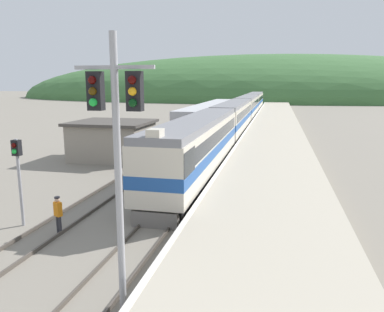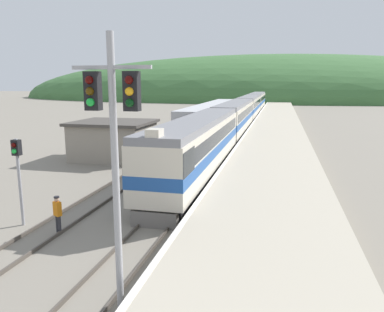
{
  "view_description": "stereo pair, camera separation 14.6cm",
  "coord_description": "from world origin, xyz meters",
  "px_view_note": "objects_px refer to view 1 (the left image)",
  "views": [
    {
      "loc": [
        5.26,
        -3.33,
        6.55
      ],
      "look_at": [
        0.65,
        16.96,
        2.46
      ],
      "focal_mm": 35.0,
      "sensor_mm": 36.0,
      "label": 1
    },
    {
      "loc": [
        5.4,
        -3.29,
        6.55
      ],
      "look_at": [
        0.65,
        16.96,
        2.46
      ],
      "focal_mm": 35.0,
      "sensor_mm": 36.0,
      "label": 2
    }
  ],
  "objects_px": {
    "express_train_lead_car": "(198,145)",
    "carriage_third": "(248,107)",
    "siding_train": "(209,115)",
    "signal_mast_main": "(116,136)",
    "carriage_second": "(234,117)",
    "track_worker": "(58,213)",
    "signal_post_siding": "(18,164)",
    "carriage_fourth": "(255,101)"
  },
  "relations": [
    {
      "from": "express_train_lead_car",
      "to": "carriage_third",
      "type": "distance_m",
      "value": 43.77
    },
    {
      "from": "siding_train",
      "to": "signal_mast_main",
      "type": "relative_size",
      "value": 4.03
    },
    {
      "from": "express_train_lead_car",
      "to": "carriage_second",
      "type": "relative_size",
      "value": 0.95
    },
    {
      "from": "track_worker",
      "to": "express_train_lead_car",
      "type": "bearing_deg",
      "value": 70.87
    },
    {
      "from": "carriage_second",
      "to": "track_worker",
      "type": "xyz_separation_m",
      "value": [
        -3.89,
        -32.93,
        -1.3
      ]
    },
    {
      "from": "signal_post_siding",
      "to": "track_worker",
      "type": "xyz_separation_m",
      "value": [
        2.18,
        -0.47,
        -1.96
      ]
    },
    {
      "from": "express_train_lead_car",
      "to": "track_worker",
      "type": "xyz_separation_m",
      "value": [
        -3.89,
        -11.21,
        -1.32
      ]
    },
    {
      "from": "carriage_third",
      "to": "carriage_fourth",
      "type": "distance_m",
      "value": 22.06
    },
    {
      "from": "express_train_lead_car",
      "to": "carriage_fourth",
      "type": "xyz_separation_m",
      "value": [
        0.0,
        65.83,
        -0.01
      ]
    },
    {
      "from": "express_train_lead_car",
      "to": "carriage_fourth",
      "type": "distance_m",
      "value": 65.83
    },
    {
      "from": "siding_train",
      "to": "signal_post_siding",
      "type": "height_order",
      "value": "signal_post_siding"
    },
    {
      "from": "carriage_fourth",
      "to": "express_train_lead_car",
      "type": "bearing_deg",
      "value": -90.0
    },
    {
      "from": "signal_post_siding",
      "to": "track_worker",
      "type": "height_order",
      "value": "signal_post_siding"
    },
    {
      "from": "carriage_second",
      "to": "carriage_third",
      "type": "distance_m",
      "value": 22.06
    },
    {
      "from": "carriage_second",
      "to": "siding_train",
      "type": "relative_size",
      "value": 0.67
    },
    {
      "from": "signal_post_siding",
      "to": "carriage_third",
      "type": "bearing_deg",
      "value": 83.65
    },
    {
      "from": "express_train_lead_car",
      "to": "signal_post_siding",
      "type": "height_order",
      "value": "express_train_lead_car"
    },
    {
      "from": "carriage_fourth",
      "to": "signal_mast_main",
      "type": "height_order",
      "value": "signal_mast_main"
    },
    {
      "from": "track_worker",
      "to": "carriage_third",
      "type": "bearing_deg",
      "value": 85.96
    },
    {
      "from": "siding_train",
      "to": "signal_mast_main",
      "type": "distance_m",
      "value": 45.53
    },
    {
      "from": "siding_train",
      "to": "carriage_second",
      "type": "bearing_deg",
      "value": -59.08
    },
    {
      "from": "signal_mast_main",
      "to": "siding_train",
      "type": "bearing_deg",
      "value": 97.06
    },
    {
      "from": "carriage_second",
      "to": "signal_post_siding",
      "type": "relative_size",
      "value": 5.18
    },
    {
      "from": "carriage_third",
      "to": "siding_train",
      "type": "relative_size",
      "value": 0.67
    },
    {
      "from": "carriage_second",
      "to": "siding_train",
      "type": "xyz_separation_m",
      "value": [
        -4.48,
        7.48,
        -0.45
      ]
    },
    {
      "from": "siding_train",
      "to": "express_train_lead_car",
      "type": "bearing_deg",
      "value": -81.27
    },
    {
      "from": "carriage_second",
      "to": "signal_mast_main",
      "type": "relative_size",
      "value": 2.7
    },
    {
      "from": "carriage_third",
      "to": "signal_post_siding",
      "type": "height_order",
      "value": "carriage_third"
    },
    {
      "from": "track_worker",
      "to": "carriage_second",
      "type": "bearing_deg",
      "value": 83.27
    },
    {
      "from": "carriage_second",
      "to": "carriage_fourth",
      "type": "bearing_deg",
      "value": 90.0
    },
    {
      "from": "carriage_third",
      "to": "signal_post_siding",
      "type": "xyz_separation_m",
      "value": [
        -6.07,
        -54.51,
        0.66
      ]
    },
    {
      "from": "signal_mast_main",
      "to": "signal_post_siding",
      "type": "height_order",
      "value": "signal_mast_main"
    },
    {
      "from": "signal_post_siding",
      "to": "track_worker",
      "type": "distance_m",
      "value": 2.97
    },
    {
      "from": "signal_post_siding",
      "to": "express_train_lead_car",
      "type": "bearing_deg",
      "value": 60.53
    },
    {
      "from": "carriage_fourth",
      "to": "siding_train",
      "type": "xyz_separation_m",
      "value": [
        -4.48,
        -36.63,
        -0.45
      ]
    },
    {
      "from": "siding_train",
      "to": "carriage_third",
      "type": "bearing_deg",
      "value": 72.91
    },
    {
      "from": "siding_train",
      "to": "track_worker",
      "type": "relative_size",
      "value": 18.6
    },
    {
      "from": "carriage_second",
      "to": "carriage_third",
      "type": "xyz_separation_m",
      "value": [
        0.0,
        22.06,
        0.0
      ]
    },
    {
      "from": "signal_post_siding",
      "to": "track_worker",
      "type": "bearing_deg",
      "value": -12.29
    },
    {
      "from": "track_worker",
      "to": "siding_train",
      "type": "bearing_deg",
      "value": 90.84
    },
    {
      "from": "carriage_third",
      "to": "carriage_fourth",
      "type": "height_order",
      "value": "same"
    },
    {
      "from": "carriage_second",
      "to": "carriage_third",
      "type": "bearing_deg",
      "value": 90.0
    }
  ]
}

